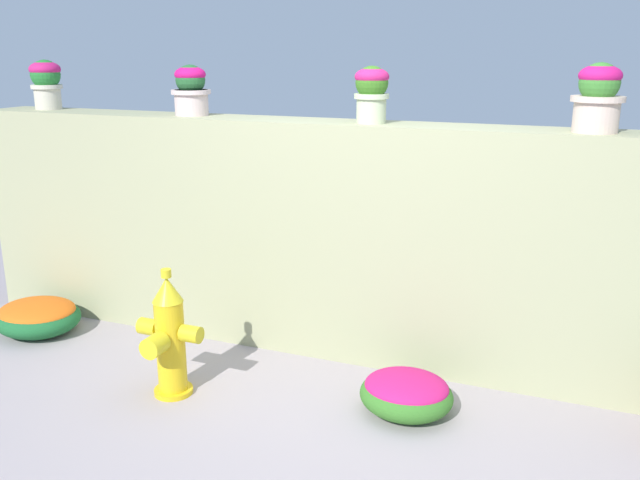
{
  "coord_description": "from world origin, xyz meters",
  "views": [
    {
      "loc": [
        1.28,
        -3.17,
        2.01
      ],
      "look_at": [
        -0.28,
        0.72,
        0.83
      ],
      "focal_mm": 38.08,
      "sensor_mm": 36.0,
      "label": 1
    }
  ],
  "objects_px": {
    "potted_plant_3": "(598,95)",
    "fire_hydrant": "(169,339)",
    "flower_bush_right": "(38,316)",
    "potted_plant_1": "(191,88)",
    "flower_bush_left": "(406,393)",
    "potted_plant_0": "(46,80)",
    "potted_plant_2": "(372,90)"
  },
  "relations": [
    {
      "from": "potted_plant_3",
      "to": "fire_hydrant",
      "type": "bearing_deg",
      "value": -156.69
    },
    {
      "from": "potted_plant_3",
      "to": "flower_bush_right",
      "type": "height_order",
      "value": "potted_plant_3"
    },
    {
      "from": "potted_plant_1",
      "to": "flower_bush_left",
      "type": "distance_m",
      "value": 2.5
    },
    {
      "from": "potted_plant_0",
      "to": "flower_bush_left",
      "type": "bearing_deg",
      "value": -13.13
    },
    {
      "from": "flower_bush_right",
      "to": "potted_plant_1",
      "type": "bearing_deg",
      "value": 28.74
    },
    {
      "from": "flower_bush_left",
      "to": "potted_plant_1",
      "type": "bearing_deg",
      "value": 158.72
    },
    {
      "from": "potted_plant_2",
      "to": "potted_plant_3",
      "type": "relative_size",
      "value": 0.92
    },
    {
      "from": "potted_plant_1",
      "to": "flower_bush_right",
      "type": "height_order",
      "value": "potted_plant_1"
    },
    {
      "from": "potted_plant_1",
      "to": "flower_bush_left",
      "type": "xyz_separation_m",
      "value": [
        1.77,
        -0.69,
        -1.63
      ]
    },
    {
      "from": "flower_bush_right",
      "to": "potted_plant_2",
      "type": "bearing_deg",
      "value": 12.86
    },
    {
      "from": "fire_hydrant",
      "to": "flower_bush_left",
      "type": "bearing_deg",
      "value": 12.68
    },
    {
      "from": "potted_plant_2",
      "to": "fire_hydrant",
      "type": "relative_size",
      "value": 0.44
    },
    {
      "from": "potted_plant_1",
      "to": "potted_plant_3",
      "type": "height_order",
      "value": "potted_plant_3"
    },
    {
      "from": "potted_plant_1",
      "to": "flower_bush_right",
      "type": "distance_m",
      "value": 2.01
    },
    {
      "from": "potted_plant_3",
      "to": "flower_bush_left",
      "type": "bearing_deg",
      "value": -142.61
    },
    {
      "from": "potted_plant_2",
      "to": "flower_bush_left",
      "type": "distance_m",
      "value": 1.83
    },
    {
      "from": "potted_plant_0",
      "to": "potted_plant_1",
      "type": "xyz_separation_m",
      "value": [
        1.29,
        -0.03,
        -0.03
      ]
    },
    {
      "from": "potted_plant_0",
      "to": "flower_bush_right",
      "type": "bearing_deg",
      "value": -67.31
    },
    {
      "from": "potted_plant_1",
      "to": "flower_bush_left",
      "type": "height_order",
      "value": "potted_plant_1"
    },
    {
      "from": "flower_bush_right",
      "to": "flower_bush_left",
      "type": "bearing_deg",
      "value": -2.34
    },
    {
      "from": "potted_plant_3",
      "to": "flower_bush_right",
      "type": "bearing_deg",
      "value": -171.72
    },
    {
      "from": "fire_hydrant",
      "to": "flower_bush_right",
      "type": "relative_size",
      "value": 1.25
    },
    {
      "from": "potted_plant_2",
      "to": "flower_bush_left",
      "type": "xyz_separation_m",
      "value": [
        0.45,
        -0.65,
        -1.65
      ]
    },
    {
      "from": "potted_plant_2",
      "to": "potted_plant_3",
      "type": "distance_m",
      "value": 1.3
    },
    {
      "from": "potted_plant_1",
      "to": "flower_bush_right",
      "type": "relative_size",
      "value": 0.54
    },
    {
      "from": "potted_plant_2",
      "to": "potted_plant_3",
      "type": "bearing_deg",
      "value": -0.31
    },
    {
      "from": "flower_bush_left",
      "to": "flower_bush_right",
      "type": "bearing_deg",
      "value": 177.66
    },
    {
      "from": "potted_plant_0",
      "to": "flower_bush_right",
      "type": "xyz_separation_m",
      "value": [
        0.25,
        -0.6,
        -1.66
      ]
    },
    {
      "from": "potted_plant_0",
      "to": "potted_plant_1",
      "type": "bearing_deg",
      "value": -1.16
    },
    {
      "from": "potted_plant_3",
      "to": "flower_bush_right",
      "type": "xyz_separation_m",
      "value": [
        -3.66,
        -0.53,
        -1.64
      ]
    },
    {
      "from": "potted_plant_0",
      "to": "potted_plant_3",
      "type": "xyz_separation_m",
      "value": [
        3.91,
        -0.07,
        -0.01
      ]
    },
    {
      "from": "potted_plant_1",
      "to": "potted_plant_2",
      "type": "bearing_deg",
      "value": -1.47
    }
  ]
}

